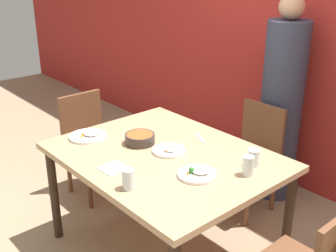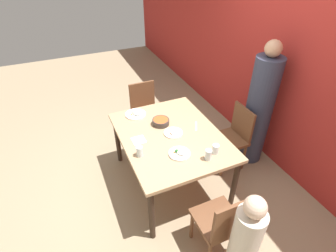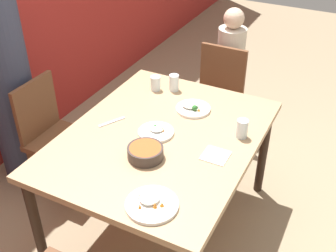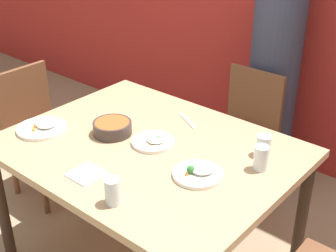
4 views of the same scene
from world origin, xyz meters
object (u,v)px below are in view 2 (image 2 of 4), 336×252
(bowl_curry, at_px, (161,122))
(chair_child_spot, at_px, (222,222))
(chair_adult_spot, at_px, (233,136))
(person_child, at_px, (243,247))
(glass_water_tall, at_px, (208,155))
(person_adult, at_px, (259,110))
(plate_rice_adult, at_px, (136,114))

(bowl_curry, bearing_deg, chair_child_spot, 3.04)
(chair_adult_spot, height_order, chair_child_spot, same)
(chair_child_spot, xyz_separation_m, person_child, (0.29, 0.00, 0.05))
(chair_adult_spot, distance_m, glass_water_tall, 0.93)
(person_adult, height_order, plate_rice_adult, person_adult)
(bowl_curry, relative_size, glass_water_tall, 1.71)
(bowl_curry, height_order, glass_water_tall, glass_water_tall)
(chair_adult_spot, xyz_separation_m, bowl_curry, (-0.24, -0.90, 0.32))
(chair_child_spot, relative_size, bowl_curry, 4.30)
(chair_child_spot, xyz_separation_m, plate_rice_adult, (-1.56, -0.27, 0.29))
(chair_adult_spot, xyz_separation_m, person_child, (1.30, -0.83, 0.05))
(person_child, xyz_separation_m, plate_rice_adult, (-1.85, -0.27, 0.24))
(chair_adult_spot, xyz_separation_m, person_adult, (0.00, 0.34, 0.30))
(chair_adult_spot, xyz_separation_m, plate_rice_adult, (-0.55, -1.10, 0.29))
(chair_adult_spot, distance_m, person_child, 1.54)
(chair_adult_spot, xyz_separation_m, glass_water_tall, (0.50, -0.70, 0.34))
(bowl_curry, bearing_deg, chair_adult_spot, 74.84)
(glass_water_tall, bearing_deg, person_adult, 115.76)
(plate_rice_adult, distance_m, glass_water_tall, 1.13)
(bowl_curry, bearing_deg, person_child, 2.47)
(chair_adult_spot, bearing_deg, person_adult, 90.00)
(bowl_curry, xyz_separation_m, glass_water_tall, (0.74, 0.20, 0.02))
(chair_adult_spot, height_order, bowl_curry, chair_adult_spot)
(chair_adult_spot, bearing_deg, chair_child_spot, -39.41)
(person_adult, bearing_deg, glass_water_tall, -64.24)
(bowl_curry, xyz_separation_m, plate_rice_adult, (-0.31, -0.21, -0.02))
(person_adult, xyz_separation_m, person_child, (1.30, -1.17, -0.25))
(chair_child_spot, relative_size, glass_water_tall, 7.36)
(person_adult, height_order, glass_water_tall, person_adult)
(person_adult, xyz_separation_m, plate_rice_adult, (-0.55, -1.44, -0.01))
(person_child, height_order, plate_rice_adult, person_child)
(plate_rice_adult, bearing_deg, person_adult, 69.09)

